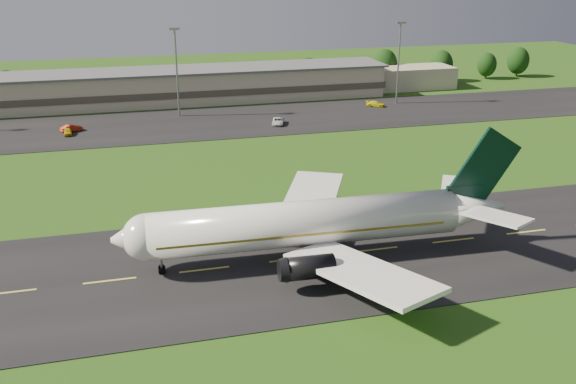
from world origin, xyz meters
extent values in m
plane|color=#274A12|center=(0.00, 0.00, 0.00)|extent=(360.00, 360.00, 0.00)
cube|color=black|center=(0.00, 0.00, 0.05)|extent=(220.00, 30.00, 0.10)
cube|color=black|center=(0.00, 72.00, 0.05)|extent=(260.00, 30.00, 0.10)
cylinder|color=white|center=(12.52, 0.00, 4.80)|extent=(38.18, 6.96, 5.60)
sphere|color=white|center=(-6.47, 0.68, 4.80)|extent=(5.60, 5.60, 5.60)
cone|color=white|center=(-8.47, 0.75, 4.80)|extent=(4.19, 5.52, 5.38)
cone|color=white|center=(35.00, -0.81, 4.80)|extent=(9.19, 5.81, 5.49)
cube|color=olive|center=(12.02, 0.02, 4.45)|extent=(35.18, 6.89, 0.28)
cube|color=black|center=(-7.07, 0.70, 5.35)|extent=(2.11, 3.07, 0.65)
cube|color=white|center=(15.62, -11.12, 3.30)|extent=(13.58, 20.22, 2.20)
cube|color=white|center=(16.41, 10.87, 3.30)|extent=(14.62, 20.12, 2.20)
cube|color=white|center=(34.82, -5.80, 5.70)|extent=(7.32, 9.39, 0.91)
cube|color=white|center=(35.18, 4.19, 5.70)|extent=(7.72, 9.36, 0.91)
cube|color=black|center=(33.50, -0.75, 6.60)|extent=(5.02, 0.73, 3.00)
cube|color=black|center=(36.00, -0.84, 10.30)|extent=(9.44, 0.79, 10.55)
cylinder|color=black|center=(10.73, -7.94, 2.90)|extent=(5.69, 2.90, 2.70)
cylinder|color=black|center=(11.30, 8.05, 2.90)|extent=(5.69, 2.90, 2.70)
cube|color=tan|center=(0.00, 96.00, 4.00)|extent=(120.00, 15.00, 8.00)
cube|color=#4C4438|center=(0.00, 96.00, 3.20)|extent=(121.00, 15.40, 1.60)
cube|color=#595B60|center=(0.00, 96.00, 8.15)|extent=(122.00, 16.00, 0.50)
cube|color=tan|center=(70.00, 98.00, 3.00)|extent=(28.00, 11.00, 6.00)
cylinder|color=gray|center=(5.00, 80.00, 10.00)|extent=(0.44, 0.44, 20.00)
cube|color=gray|center=(5.00, 80.00, 20.10)|extent=(2.40, 1.20, 0.50)
cylinder|color=gray|center=(60.00, 80.00, 10.00)|extent=(0.44, 0.44, 20.00)
cube|color=gray|center=(60.00, 80.00, 20.10)|extent=(2.40, 1.20, 0.50)
cylinder|color=black|center=(-35.48, 104.65, 1.36)|extent=(0.56, 0.56, 2.71)
ellipsoid|color=black|center=(-35.48, 104.65, 4.67)|extent=(6.33, 6.33, 7.91)
cylinder|color=black|center=(44.36, 106.71, 1.32)|extent=(0.56, 0.56, 2.65)
ellipsoid|color=black|center=(44.36, 106.71, 4.56)|extent=(6.18, 6.18, 7.73)
cylinder|color=black|center=(67.24, 105.43, 1.60)|extent=(0.56, 0.56, 3.19)
ellipsoid|color=black|center=(67.24, 105.43, 5.50)|extent=(7.45, 7.45, 9.32)
cylinder|color=black|center=(85.42, 105.29, 1.45)|extent=(0.56, 0.56, 2.90)
ellipsoid|color=black|center=(85.42, 105.29, 4.99)|extent=(6.76, 6.76, 8.45)
cylinder|color=black|center=(100.92, 105.64, 1.24)|extent=(0.56, 0.56, 2.49)
ellipsoid|color=black|center=(100.92, 105.64, 4.28)|extent=(5.80, 5.80, 7.25)
cylinder|color=black|center=(112.26, 106.52, 1.43)|extent=(0.56, 0.56, 2.85)
ellipsoid|color=black|center=(112.26, 106.52, 4.91)|extent=(6.65, 6.65, 8.32)
imported|color=#C0960B|center=(-19.38, 68.85, 0.80)|extent=(1.97, 4.20, 1.39)
imported|color=#AA200B|center=(-18.78, 71.40, 0.86)|extent=(4.81, 3.53, 1.51)
imported|color=silver|center=(25.48, 66.21, 0.83)|extent=(3.86, 5.73, 1.46)
imported|color=yellow|center=(53.41, 77.59, 0.78)|extent=(4.87, 4.30, 1.35)
camera|label=1|loc=(-7.82, -69.17, 35.46)|focal=40.00mm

